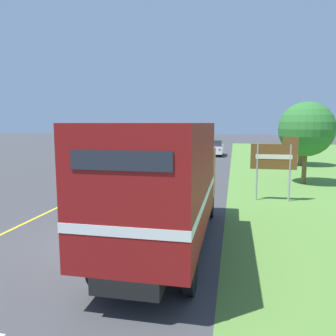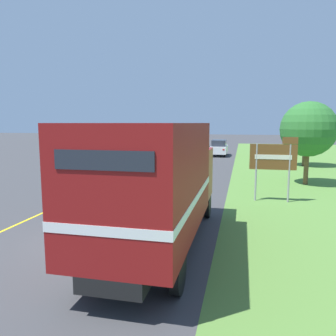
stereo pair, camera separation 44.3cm
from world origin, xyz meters
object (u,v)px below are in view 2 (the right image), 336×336
lead_car_white (166,156)px  highway_sign (274,159)px  lead_car_white_ahead (219,148)px  roadside_tree_mid (307,126)px  horse_trailer_truck (158,181)px  roadside_tree_near (308,129)px  lead_car_silver_ahead (202,141)px

lead_car_white → highway_sign: (7.76, -10.51, 1.01)m
lead_car_white_ahead → roadside_tree_mid: size_ratio=0.83×
lead_car_white → lead_car_white_ahead: size_ratio=0.87×
horse_trailer_truck → roadside_tree_mid: 22.81m
highway_sign → roadside_tree_mid: bearing=74.8°
roadside_tree_near → roadside_tree_mid: (1.52, 9.24, 0.14)m
horse_trailer_truck → roadside_tree_mid: bearing=70.1°
lead_car_white → roadside_tree_mid: roadside_tree_mid is taller
horse_trailer_truck → roadside_tree_near: size_ratio=1.63×
highway_sign → roadside_tree_mid: roadside_tree_mid is taller
lead_car_silver_ahead → roadside_tree_near: roadside_tree_near is taller
lead_car_white_ahead → highway_sign: highway_sign is taller
lead_car_white → roadside_tree_near: size_ratio=0.78×
lead_car_white_ahead → roadside_tree_near: (6.46, -16.75, 2.44)m
horse_trailer_truck → lead_car_white: horse_trailer_truck is taller
lead_car_white_ahead → highway_sign: bearing=-79.4°
lead_car_white → lead_car_white_ahead: 11.90m
lead_car_white → lead_car_silver_ahead: bearing=90.1°
roadside_tree_mid → roadside_tree_near: bearing=-99.3°
horse_trailer_truck → roadside_tree_mid: roadside_tree_mid is taller
lead_car_white_ahead → roadside_tree_near: 18.12m
roadside_tree_near → highway_sign: bearing=-115.0°
highway_sign → roadside_tree_mid: size_ratio=0.57×
lead_car_silver_ahead → lead_car_white: bearing=-89.9°
lead_car_white_ahead → highway_sign: (4.09, -21.83, 1.11)m
lead_car_white_ahead → roadside_tree_mid: bearing=-43.2°
lead_car_white_ahead → lead_car_silver_ahead: 14.14m
horse_trailer_truck → lead_car_white_ahead: bearing=90.5°
lead_car_white → highway_sign: highway_sign is taller
lead_car_white → lead_car_white_ahead: lead_car_white is taller
lead_car_white → lead_car_white_ahead: (3.67, 11.32, -0.10)m
lead_car_silver_ahead → roadside_tree_near: bearing=-71.5°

